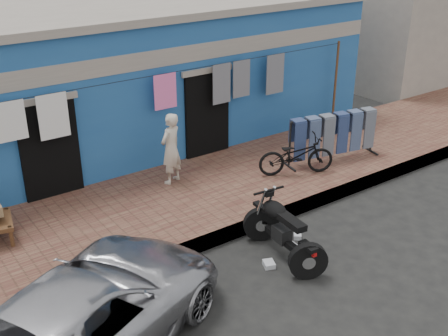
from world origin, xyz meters
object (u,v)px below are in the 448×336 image
Objects in this scene: seated_person at (171,149)px; jeans_rack at (332,136)px; car at (86,314)px; motorcycle at (284,230)px; bicycle at (296,151)px.

seated_person is 0.63× the size of jeans_rack.
seated_person is (3.17, 3.29, 0.37)m from car.
car is 1.88× the size of jeans_rack.
seated_person is at bearing 163.28° from jeans_rack.
motorcycle is (3.45, 0.22, -0.07)m from car.
seated_person is at bearing -68.60° from car.
bicycle is 2.79m from motorcycle.
seated_person reaches higher than bicycle.
car is 2.55× the size of motorcycle.
bicycle is 1.15m from jeans_rack.
seated_person is 3.12m from motorcycle.
motorcycle is at bearing 72.76° from seated_person.
bicycle is at bearing 130.93° from seated_person.
bicycle is 0.92× the size of motorcycle.
bicycle is at bearing -93.13° from car.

